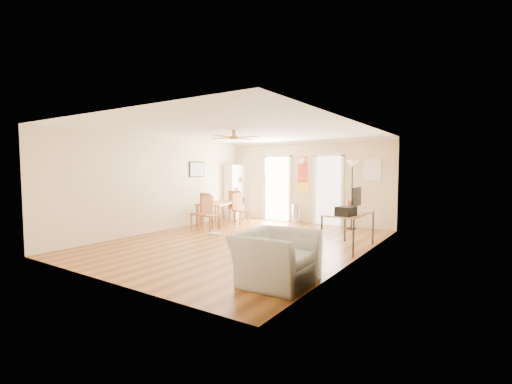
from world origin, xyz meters
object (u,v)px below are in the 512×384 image
Objects in this scene: dining_chair_far at (236,206)px; torchiere_lamp at (352,195)px; printer at (346,211)px; bookshelf at (236,191)px; trash_can at (297,214)px; computer_desk at (349,231)px; wastebasket_a at (295,245)px; armchair at (276,257)px; dining_chair_right_b at (211,214)px; dining_table at (217,213)px; dining_chair_near at (200,212)px; dining_chair_right_a at (241,209)px.

dining_chair_far is 3.72m from torchiere_lamp.
bookshelf is at bearing 159.18° from printer.
dining_chair_far is 1.99m from trash_can.
dining_chair_far reaches higher than computer_desk.
torchiere_lamp is at bearing -2.38° from bookshelf.
wastebasket_a is 0.25× the size of armchair.
dining_chair_far is at bearing 40.33° from armchair.
dining_chair_right_b is at bearing -71.20° from bookshelf.
bookshelf is 1.36× the size of dining_table.
dining_chair_near is 4.97m from armchair.
dining_chair_far is (-0.09, 1.84, -0.01)m from dining_chair_near.
dining_chair_far reaches higher than wastebasket_a.
bookshelf is at bearing 104.88° from dining_table.
torchiere_lamp reaches higher than dining_table.
printer reaches higher than computer_desk.
dining_chair_right_b is 2.85m from trash_can.
computer_desk is (4.88, -2.42, -0.53)m from bookshelf.
wastebasket_a is (-0.83, -0.88, -0.25)m from computer_desk.
torchiere_lamp is at bearing -1.52° from trash_can.
dining_table is 4.58× the size of wastebasket_a.
computer_desk is 1.23× the size of armchair.
trash_can is at bearing 38.51° from dining_table.
bookshelf is 0.89m from dining_chair_far.
dining_chair_far is at bearing 26.89° from dining_chair_right_b.
dining_chair_near is at bearing -78.98° from dining_table.
wastebasket_a is (4.04, -3.30, -0.78)m from bookshelf.
trash_can is 5.80m from armchair.
dining_chair_near is (0.19, -0.95, 0.17)m from dining_table.
dining_table is 4.08m from wastebasket_a.
armchair is at bearing -83.84° from torchiere_lamp.
dining_chair_far is 2.74× the size of printer.
dining_chair_right_b reaches higher than dining_table.
dining_chair_right_b is 0.79× the size of armchair.
dining_table is 1.36× the size of dining_chair_far.
printer reaches higher than armchair.
printer is at bearing -101.50° from dining_chair_right_a.
computer_desk is at bearing -5.58° from armchair.
dining_chair_right_b reaches higher than armchair.
armchair is at bearing -27.17° from dining_chair_near.
dining_chair_right_a is 1.49m from dining_chair_near.
bookshelf is 0.94× the size of torchiere_lamp.
armchair is (-0.30, -2.26, -0.49)m from printer.
dining_chair_right_b is at bearing 50.95° from armchair.
dining_chair_right_a is 0.48× the size of torchiere_lamp.
printer is (4.60, -1.49, 0.54)m from dining_table.
trash_can is (1.96, 1.56, -0.04)m from dining_table.
dining_chair_right_b is at bearing -178.23° from printer.
torchiere_lamp reaches higher than dining_chair_near.
bookshelf reaches higher than dining_chair_right_b.
dining_chair_right_b is (0.00, -1.40, 0.00)m from dining_chair_right_a.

